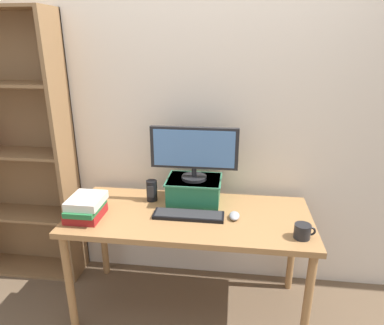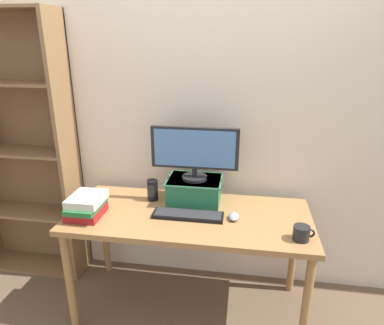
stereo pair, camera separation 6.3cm
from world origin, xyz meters
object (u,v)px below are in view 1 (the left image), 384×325
(computer_monitor, at_px, (194,151))
(bookshelf_unit, at_px, (13,151))
(book_stack, at_px, (86,207))
(desk_speaker, at_px, (152,191))
(coffee_mug, at_px, (303,231))
(keyboard, at_px, (188,215))
(computer_mouse, at_px, (234,216))
(riser_box, at_px, (194,189))
(desk, at_px, (190,224))

(computer_monitor, bearing_deg, bookshelf_unit, 175.18)
(book_stack, relative_size, desk_speaker, 1.75)
(coffee_mug, bearing_deg, keyboard, 166.66)
(bookshelf_unit, relative_size, computer_mouse, 19.06)
(computer_monitor, relative_size, book_stack, 2.27)
(riser_box, bearing_deg, desk_speaker, -175.68)
(desk, relative_size, computer_monitor, 2.67)
(desk, relative_size, keyboard, 3.48)
(computer_monitor, xyz_separation_m, book_stack, (-0.64, -0.31, -0.29))
(bookshelf_unit, bearing_deg, book_stack, -30.32)
(bookshelf_unit, relative_size, coffee_mug, 16.59)
(computer_monitor, bearing_deg, desk, -92.08)
(computer_monitor, distance_m, book_stack, 0.77)
(riser_box, distance_m, book_stack, 0.71)
(computer_monitor, xyz_separation_m, desk_speaker, (-0.29, -0.02, -0.29))
(riser_box, relative_size, book_stack, 1.44)
(computer_monitor, relative_size, coffee_mug, 4.81)
(computer_monitor, bearing_deg, desk_speaker, -175.98)
(computer_mouse, bearing_deg, computer_monitor, 143.24)
(desk, height_order, coffee_mug, coffee_mug)
(desk, bearing_deg, riser_box, 87.93)
(computer_monitor, distance_m, keyboard, 0.42)
(keyboard, xyz_separation_m, computer_mouse, (0.29, 0.02, 0.01))
(keyboard, height_order, book_stack, book_stack)
(bookshelf_unit, xyz_separation_m, computer_mouse, (1.65, -0.32, -0.25))
(book_stack, bearing_deg, desk_speaker, 40.18)
(desk, distance_m, computer_mouse, 0.30)
(keyboard, bearing_deg, computer_mouse, 3.45)
(bookshelf_unit, height_order, desk_speaker, bookshelf_unit)
(bookshelf_unit, distance_m, desk_speaker, 1.10)
(desk_speaker, bearing_deg, bookshelf_unit, 172.83)
(riser_box, relative_size, coffee_mug, 3.07)
(desk, relative_size, riser_box, 4.19)
(coffee_mug, xyz_separation_m, desk_speaker, (-0.95, 0.36, 0.03))
(desk, relative_size, computer_mouse, 14.76)
(coffee_mug, height_order, desk_speaker, desk_speaker)
(book_stack, bearing_deg, desk, 11.57)
(desk, height_order, computer_monitor, computer_monitor)
(bookshelf_unit, relative_size, book_stack, 7.81)
(desk_speaker, bearing_deg, computer_monitor, 4.02)
(keyboard, xyz_separation_m, book_stack, (-0.62, -0.09, 0.06))
(bookshelf_unit, xyz_separation_m, coffee_mug, (2.02, -0.50, -0.23))
(desk, height_order, riser_box, riser_box)
(riser_box, height_order, coffee_mug, riser_box)
(bookshelf_unit, xyz_separation_m, riser_box, (1.37, -0.11, -0.18))
(riser_box, xyz_separation_m, coffee_mug, (0.66, -0.38, -0.05))
(bookshelf_unit, bearing_deg, coffee_mug, -13.82)
(desk, relative_size, bookshelf_unit, 0.77)
(bookshelf_unit, relative_size, computer_monitor, 3.45)
(computer_mouse, distance_m, desk_speaker, 0.60)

